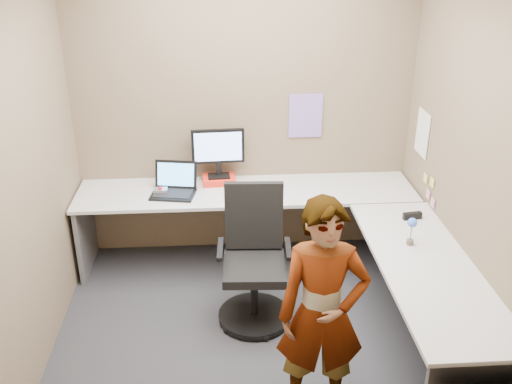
{
  "coord_description": "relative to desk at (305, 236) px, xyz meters",
  "views": [
    {
      "loc": [
        -0.22,
        -3.56,
        2.84
      ],
      "look_at": [
        0.04,
        0.25,
        1.05
      ],
      "focal_mm": 40.0,
      "sensor_mm": 36.0,
      "label": 1
    }
  ],
  "objects": [
    {
      "name": "flower",
      "position": [
        0.7,
        -0.43,
        0.28
      ],
      "size": [
        0.07,
        0.07,
        0.22
      ],
      "color": "brown",
      "rests_on": "desk"
    },
    {
      "name": "wall_left",
      "position": [
        -1.94,
        -0.39,
        0.76
      ],
      "size": [
        0.0,
        2.7,
        2.7
      ],
      "primitive_type": "plane",
      "rotation": [
        1.57,
        0.0,
        1.57
      ],
      "color": "#755F48",
      "rests_on": "ground"
    },
    {
      "name": "origami",
      "position": [
        -0.16,
        0.4,
        0.17
      ],
      "size": [
        0.1,
        0.1,
        0.06
      ],
      "primitive_type": "cone",
      "color": "white",
      "rests_on": "desk"
    },
    {
      "name": "sticky_note_d",
      "position": [
        1.05,
        0.31,
        0.33
      ],
      "size": [
        0.01,
        0.07,
        0.07
      ],
      "primitive_type": "cube",
      "color": "#F2E059",
      "rests_on": "wall_right"
    },
    {
      "name": "sticky_note_a",
      "position": [
        1.05,
        0.16,
        0.36
      ],
      "size": [
        0.01,
        0.07,
        0.07
      ],
      "primitive_type": "cube",
      "color": "#F2E059",
      "rests_on": "wall_right"
    },
    {
      "name": "paper_ream",
      "position": [
        -0.68,
        0.77,
        0.17
      ],
      "size": [
        0.3,
        0.23,
        0.06
      ],
      "primitive_type": "cube",
      "rotation": [
        0.0,
        0.0,
        0.05
      ],
      "color": "red",
      "rests_on": "desk"
    },
    {
      "name": "sticky_note_c",
      "position": [
        1.05,
        0.09,
        0.21
      ],
      "size": [
        0.01,
        0.07,
        0.07
      ],
      "primitive_type": "cube",
      "color": "pink",
      "rests_on": "wall_right"
    },
    {
      "name": "calendar_white",
      "position": [
        1.05,
        0.51,
        0.66
      ],
      "size": [
        0.01,
        0.28,
        0.38
      ],
      "primitive_type": "cube",
      "color": "white",
      "rests_on": "wall_right"
    },
    {
      "name": "sticky_note_b",
      "position": [
        1.05,
        0.21,
        0.23
      ],
      "size": [
        0.01,
        0.07,
        0.07
      ],
      "primitive_type": "cube",
      "color": "pink",
      "rests_on": "wall_right"
    },
    {
      "name": "stapler",
      "position": [
        0.85,
        -0.04,
        0.17
      ],
      "size": [
        0.15,
        0.06,
        0.05
      ],
      "primitive_type": "cube",
      "rotation": [
        0.0,
        0.0,
        0.16
      ],
      "color": "black",
      "rests_on": "desk"
    },
    {
      "name": "office_chair",
      "position": [
        -0.42,
        -0.22,
        -0.15
      ],
      "size": [
        0.57,
        0.57,
        1.07
      ],
      "rotation": [
        0.0,
        0.0,
        -0.05
      ],
      "color": "black",
      "rests_on": "ground"
    },
    {
      "name": "desk",
      "position": [
        0.0,
        0.0,
        0.0
      ],
      "size": [
        2.98,
        2.58,
        0.73
      ],
      "color": "silver",
      "rests_on": "ground"
    },
    {
      "name": "ground",
      "position": [
        -0.44,
        -0.39,
        -0.59
      ],
      "size": [
        3.0,
        3.0,
        0.0
      ],
      "primitive_type": "plane",
      "color": "#232328",
      "rests_on": "ground"
    },
    {
      "name": "calendar_purple",
      "position": [
        0.11,
        0.9,
        0.71
      ],
      "size": [
        0.3,
        0.01,
        0.4
      ],
      "primitive_type": "cube",
      "color": "#846BB7",
      "rests_on": "wall_back"
    },
    {
      "name": "person",
      "position": [
        -0.08,
        -1.21,
        0.16
      ],
      "size": [
        0.57,
        0.39,
        1.49
      ],
      "primitive_type": "imported",
      "rotation": [
        0.0,
        0.0,
        -0.07
      ],
      "color": "#999399",
      "rests_on": "ground"
    },
    {
      "name": "wall_right",
      "position": [
        1.06,
        -0.39,
        0.76
      ],
      "size": [
        0.0,
        2.7,
        2.7
      ],
      "primitive_type": "plane",
      "rotation": [
        1.57,
        0.0,
        -1.57
      ],
      "color": "#755F48",
      "rests_on": "ground"
    },
    {
      "name": "monitor",
      "position": [
        -0.67,
        0.78,
        0.46
      ],
      "size": [
        0.47,
        0.15,
        0.44
      ],
      "rotation": [
        0.0,
        0.0,
        0.05
      ],
      "color": "black",
      "rests_on": "paper_ream"
    },
    {
      "name": "trackball_mouse",
      "position": [
        -1.18,
        0.57,
        0.17
      ],
      "size": [
        0.12,
        0.08,
        0.07
      ],
      "color": "#B7B7BC",
      "rests_on": "desk"
    },
    {
      "name": "laptop",
      "position": [
        -1.06,
        0.58,
        0.21
      ],
      "size": [
        0.41,
        0.36,
        0.26
      ],
      "rotation": [
        0.0,
        0.0,
        -0.17
      ],
      "color": "black",
      "rests_on": "desk"
    },
    {
      "name": "wall_back",
      "position": [
        -0.44,
        0.91,
        0.76
      ],
      "size": [
        3.0,
        0.0,
        3.0
      ],
      "primitive_type": "plane",
      "rotation": [
        1.57,
        0.0,
        0.0
      ],
      "color": "#755F48",
      "rests_on": "ground"
    }
  ]
}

